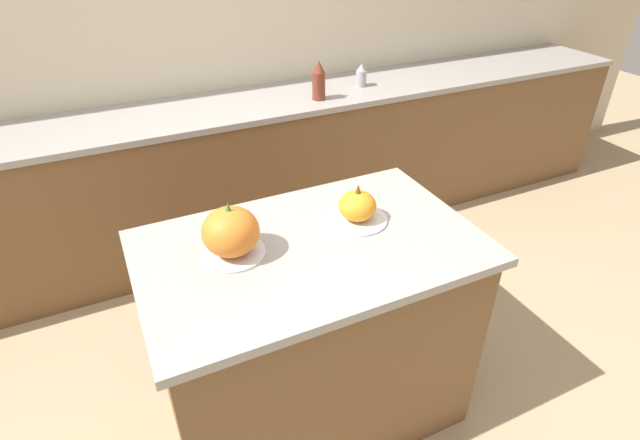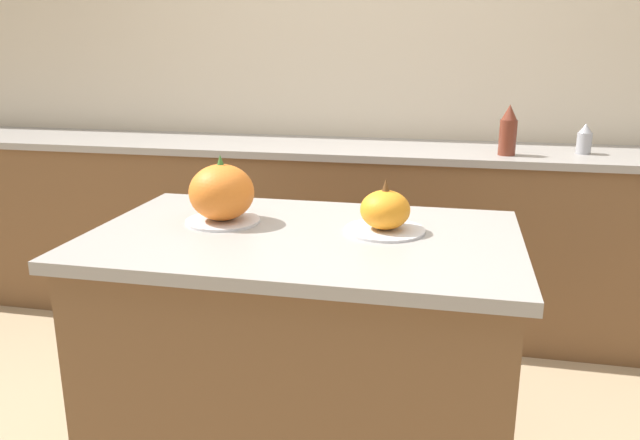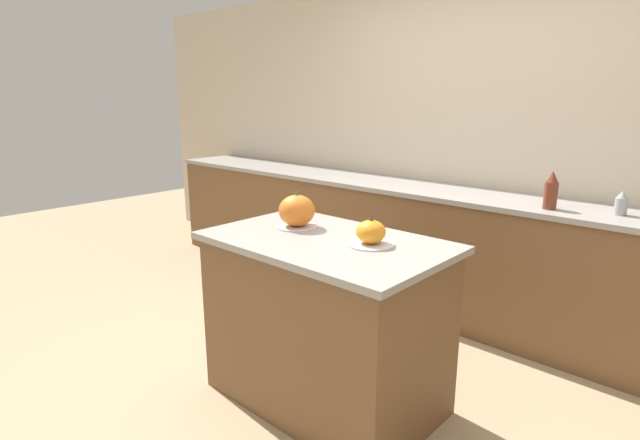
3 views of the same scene
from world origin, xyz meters
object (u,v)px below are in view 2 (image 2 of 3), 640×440
at_px(pumpkin_cake_right, 385,213).
at_px(bottle_tall, 508,131).
at_px(bottle_short, 584,139).
at_px(pumpkin_cake_left, 222,194).

xyz_separation_m(pumpkin_cake_right, bottle_tall, (0.42, 1.23, 0.09)).
distance_m(pumpkin_cake_right, bottle_short, 1.55).
distance_m(pumpkin_cake_right, bottle_tall, 1.30).
distance_m(bottle_tall, bottle_short, 0.37).
bearing_deg(pumpkin_cake_left, bottle_tall, 53.57).
height_order(pumpkin_cake_left, bottle_short, pumpkin_cake_left).
height_order(pumpkin_cake_right, bottle_short, bottle_short).
relative_size(pumpkin_cake_left, bottle_tall, 0.98).
xyz_separation_m(pumpkin_cake_right, bottle_short, (0.77, 1.34, 0.04)).
bearing_deg(pumpkin_cake_left, pumpkin_cake_right, 0.71).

